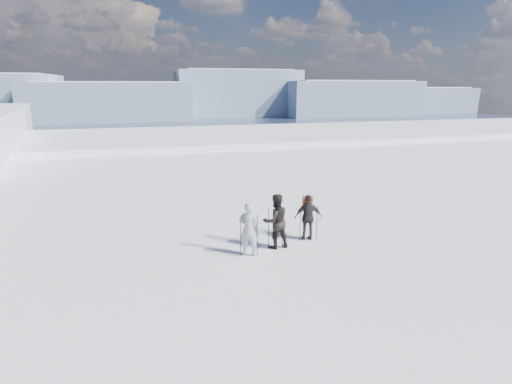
# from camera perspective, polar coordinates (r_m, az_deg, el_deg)

# --- Properties ---
(lake_basin) EXTENTS (820.00, 820.00, 71.62)m
(lake_basin) POSITION_cam_1_polar(r_m,az_deg,el_deg) (41.08, -7.07, -1.47)
(lake_basin) COLOR white
(lake_basin) RESTS_ON ground
(far_mountain_range) EXTENTS (770.00, 110.00, 53.00)m
(far_mountain_range) POSITION_cam_1_polar(r_m,az_deg,el_deg) (465.32, -11.09, 13.19)
(far_mountain_range) COLOR slate
(far_mountain_range) RESTS_ON ground
(skier_grey) EXTENTS (0.72, 0.63, 1.67)m
(skier_grey) POSITION_cam_1_polar(r_m,az_deg,el_deg) (12.12, -1.04, -5.34)
(skier_grey) COLOR #A0A8AE
(skier_grey) RESTS_ON ground
(skier_dark) EXTENTS (0.94, 0.77, 1.78)m
(skier_dark) POSITION_cam_1_polar(r_m,az_deg,el_deg) (12.68, 2.81, -4.18)
(skier_dark) COLOR black
(skier_dark) RESTS_ON ground
(skier_pack) EXTENTS (0.98, 0.58, 1.57)m
(skier_pack) POSITION_cam_1_polar(r_m,az_deg,el_deg) (13.45, 7.47, -3.62)
(skier_pack) COLOR black
(skier_pack) RESTS_ON ground
(backpack) EXTENTS (0.37, 0.26, 0.48)m
(backpack) POSITION_cam_1_polar(r_m,az_deg,el_deg) (13.40, 7.45, 0.87)
(backpack) COLOR orange
(backpack) RESTS_ON skier_pack
(ski_poles) EXTENTS (2.82, 0.83, 1.35)m
(ski_poles) POSITION_cam_1_polar(r_m,az_deg,el_deg) (12.72, 3.21, -5.41)
(ski_poles) COLOR black
(ski_poles) RESTS_ON ground
(skis_loose) EXTENTS (0.28, 1.70, 0.03)m
(skis_loose) POSITION_cam_1_polar(r_m,az_deg,el_deg) (15.08, -1.04, -4.51)
(skis_loose) COLOR black
(skis_loose) RESTS_ON ground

